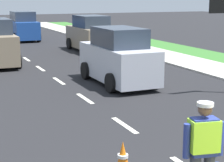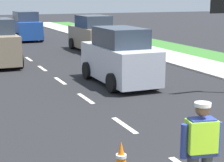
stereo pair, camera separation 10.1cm
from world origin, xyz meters
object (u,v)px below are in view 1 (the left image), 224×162
at_px(car_outgoing_far, 23,27).
at_px(road_worker, 204,148).
at_px(car_parked_far, 91,34).
at_px(traffic_cone_near, 123,159).
at_px(car_outgoing_ahead, 118,58).

bearing_deg(car_outgoing_far, road_worker, -95.08).
xyz_separation_m(road_worker, car_parked_far, (4.80, 17.87, 0.05)).
bearing_deg(car_parked_far, traffic_cone_near, -108.61).
bearing_deg(road_worker, traffic_cone_near, 117.45).
bearing_deg(traffic_cone_near, car_outgoing_far, 82.86).
relative_size(road_worker, car_outgoing_ahead, 0.41).
bearing_deg(road_worker, car_parked_far, 74.97).
relative_size(traffic_cone_near, car_outgoing_ahead, 0.16).
height_order(car_outgoing_far, car_parked_far, car_outgoing_far).
height_order(road_worker, traffic_cone_near, road_worker).
relative_size(car_outgoing_far, car_parked_far, 0.99).
relative_size(road_worker, traffic_cone_near, 2.52).
distance_m(traffic_cone_near, car_outgoing_ahead, 8.03).
bearing_deg(car_outgoing_far, car_outgoing_ahead, -89.21).
height_order(car_outgoing_ahead, car_outgoing_far, car_outgoing_far).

